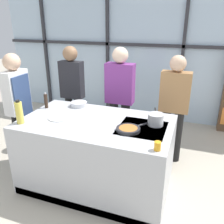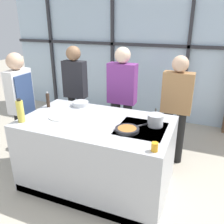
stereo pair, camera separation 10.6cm
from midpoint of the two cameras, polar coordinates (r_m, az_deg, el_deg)
ground_plane at (r=3.28m, az=-2.54°, el=-16.61°), size 18.00×18.00×0.00m
back_window_wall at (r=4.98m, az=9.41°, el=14.08°), size 6.40×0.10×2.80m
demo_island at (r=3.02m, az=-2.68°, el=-9.94°), size 1.80×1.05×0.90m
chef at (r=3.53m, az=-20.20°, el=2.24°), size 0.23×0.37×1.62m
spectator_far_left at (r=3.92m, az=-8.04°, el=5.52°), size 0.37×0.23×1.64m
spectator_center_left at (r=3.60m, az=3.26°, el=4.04°), size 0.42×0.23×1.66m
spectator_center_right at (r=3.46m, az=16.03°, el=1.68°), size 0.41×0.22×1.58m
frying_pan at (r=2.57m, az=5.00°, el=-4.17°), size 0.35×0.40×0.04m
saucepan at (r=2.71m, az=11.50°, el=-1.85°), size 0.18×0.34×0.14m
white_plate at (r=2.97m, az=-11.42°, el=-1.14°), size 0.26×0.26×0.01m
mixing_bowl at (r=3.31m, az=-6.69°, el=2.05°), size 0.22×0.22×0.06m
oil_bottle at (r=2.92m, az=-20.22°, el=0.20°), size 0.08×0.08×0.28m
pepper_grinder at (r=3.33m, az=-14.29°, el=2.82°), size 0.05×0.05×0.22m
juice_glass_near at (r=2.22m, az=11.59°, el=-8.25°), size 0.06×0.06×0.09m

